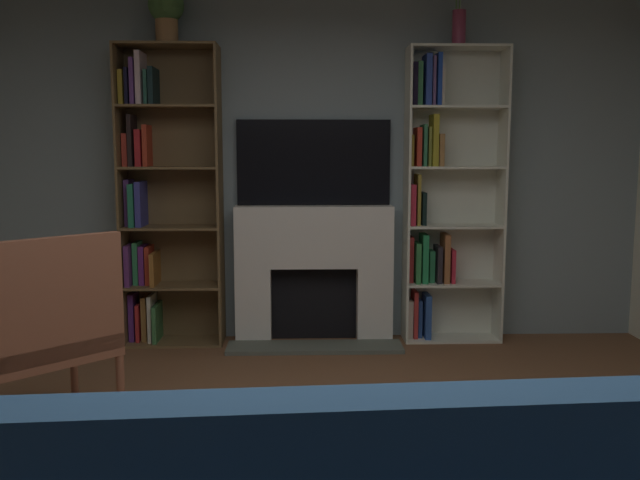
{
  "coord_description": "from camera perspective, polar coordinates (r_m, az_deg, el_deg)",
  "views": [
    {
      "loc": [
        -0.11,
        -2.44,
        1.47
      ],
      "look_at": [
        0.0,
        1.13,
        1.0
      ],
      "focal_mm": 37.76,
      "sensor_mm": 36.0,
      "label": 1
    }
  ],
  "objects": [
    {
      "name": "bookshelf_right",
      "position": [
        5.29,
        10.21,
        3.57
      ],
      "size": [
        0.75,
        0.27,
        2.25
      ],
      "color": "silver",
      "rests_on": "ground_plane"
    },
    {
      "name": "armchair",
      "position": [
        3.7,
        -22.49,
        -7.33
      ],
      "size": [
        0.9,
        0.9,
        1.07
      ],
      "color": "brown",
      "rests_on": "ground_plane"
    },
    {
      "name": "wall_back_accent",
      "position": [
        5.29,
        -0.56,
        6.65
      ],
      "size": [
        5.26,
        0.06,
        2.78
      ],
      "primitive_type": "cube",
      "color": "gray",
      "rests_on": "ground_plane"
    },
    {
      "name": "tv",
      "position": [
        5.23,
        -0.55,
        6.58
      ],
      "size": [
        1.18,
        0.06,
        0.66
      ],
      "primitive_type": "cube",
      "color": "black",
      "rests_on": "fireplace"
    },
    {
      "name": "potted_plant",
      "position": [
        5.3,
        -12.9,
        18.42
      ],
      "size": [
        0.26,
        0.26,
        0.41
      ],
      "color": "#A57749",
      "rests_on": "bookshelf_left"
    },
    {
      "name": "vase_with_flowers",
      "position": [
        5.33,
        11.69,
        17.68
      ],
      "size": [
        0.1,
        0.1,
        0.44
      ],
      "color": "#8E3351",
      "rests_on": "bookshelf_right"
    },
    {
      "name": "fireplace",
      "position": [
        5.23,
        -0.52,
        -2.55
      ],
      "size": [
        1.31,
        0.52,
        1.06
      ],
      "color": "silver",
      "rests_on": "ground_plane"
    },
    {
      "name": "bookshelf_left",
      "position": [
        5.27,
        -13.44,
        3.29
      ],
      "size": [
        0.75,
        0.32,
        2.25
      ],
      "color": "brown",
      "rests_on": "ground_plane"
    }
  ]
}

